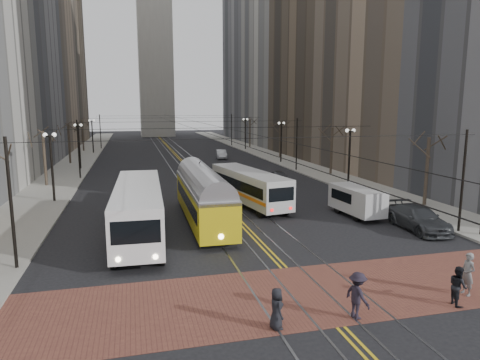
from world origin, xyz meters
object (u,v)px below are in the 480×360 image
sedan_grey (279,177)px  pedestrian_a (276,309)px  clock_tower (153,1)px  rear_bus (249,188)px  sedan_silver (221,154)px  cargo_van (356,202)px  sedan_parked (418,218)px  streetcar (203,201)px  pedestrian_c (458,286)px  transit_bus (139,211)px  pedestrian_b (468,274)px  pedestrian_d (357,295)px

sedan_grey → pedestrian_a: pedestrian_a is taller
clock_tower → pedestrian_a: (-2.32, -108.50, -35.18)m
rear_bus → sedan_grey: (5.77, 8.96, -0.75)m
sedan_grey → sedan_silver: 23.06m
cargo_van → sedan_parked: bearing=-66.5°
rear_bus → pedestrian_a: (-4.34, -19.54, -0.63)m
clock_tower → pedestrian_a: bearing=-91.2°
streetcar → pedestrian_c: streetcar is taller
cargo_van → transit_bus: bearing=180.0°
streetcar → pedestrian_b: (9.01, -14.38, -0.58)m
pedestrian_d → pedestrian_b: bearing=-97.0°
pedestrian_a → pedestrian_b: size_ratio=0.83×
sedan_grey → pedestrian_a: 30.24m
sedan_grey → rear_bus: bearing=-117.2°
clock_tower → rear_bus: (2.02, -88.95, -34.55)m
rear_bus → sedan_parked: rear_bus is taller
clock_tower → rear_bus: bearing=-88.7°
streetcar → sedan_grey: (10.29, 13.42, -0.85)m
pedestrian_b → cargo_van: bearing=168.0°
rear_bus → pedestrian_a: 20.03m
clock_tower → transit_bus: bearing=-94.1°
streetcar → pedestrian_c: (7.93, -15.08, -0.69)m
streetcar → sedan_grey: bearing=53.2°
pedestrian_d → sedan_silver: bearing=-20.1°
clock_tower → sedan_silver: 67.31m
rear_bus → sedan_silver: 32.27m
sedan_grey → sedan_parked: 18.95m
sedan_silver → pedestrian_d: (-5.42, -51.52, 0.22)m
sedan_parked → pedestrian_d: (-9.95, -9.80, 0.15)m
pedestrian_b → pedestrian_c: 1.29m
sedan_silver → clock_tower: bearing=102.4°
pedestrian_a → clock_tower: bearing=-4.5°
clock_tower → cargo_van: (8.68, -94.56, -34.88)m
transit_bus → pedestrian_b: (13.42, -12.07, -0.68)m
streetcar → sedan_silver: streetcar is taller
clock_tower → sedan_silver: (6.33, -56.98, -35.26)m
rear_bus → pedestrian_a: size_ratio=7.03×
sedan_grey → streetcar: bearing=-121.9°
rear_bus → sedan_parked: (8.84, -9.74, -0.64)m
transit_bus → rear_bus: size_ratio=1.20×
clock_tower → streetcar: clock_tower is taller
sedan_grey → sedan_parked: (3.07, -18.70, 0.11)m
clock_tower → pedestrian_c: size_ratio=40.62×
clock_tower → rear_bus: size_ratio=6.10×
sedan_grey → pedestrian_b: pedestrian_b is taller
pedestrian_a → transit_bus: bearing=16.5°
clock_tower → sedan_parked: (10.86, -98.70, -35.19)m
cargo_van → pedestrian_b: cargo_van is taller
pedestrian_a → sedan_grey: bearing=-22.8°
rear_bus → sedan_silver: bearing=72.6°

